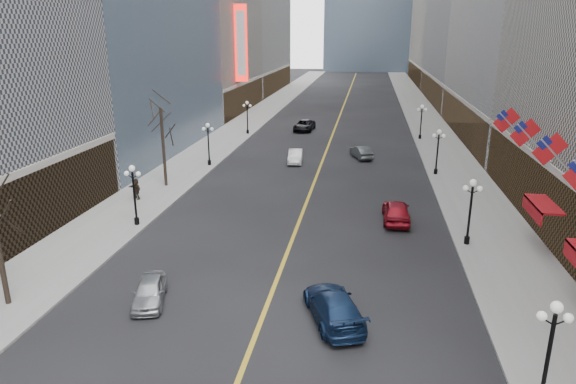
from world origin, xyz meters
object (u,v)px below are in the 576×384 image
(car_nb_mid, at_px, (295,156))
(car_sb_mid, at_px, (396,211))
(streetlamp_east_2, at_px, (438,147))
(car_nb_far, at_px, (304,125))
(streetlamp_east_0, at_px, (550,345))
(streetlamp_west_2, at_px, (208,140))
(car_sb_near, at_px, (334,306))
(streetlamp_east_1, at_px, (471,205))
(streetlamp_west_1, at_px, (134,189))
(streetlamp_east_3, at_px, (421,118))
(car_nb_near, at_px, (149,291))
(car_sb_far, at_px, (361,152))
(streetlamp_west_3, at_px, (247,114))

(car_nb_mid, xyz_separation_m, car_sb_mid, (10.18, -17.06, 0.14))
(streetlamp_east_2, xyz_separation_m, car_nb_far, (-16.10, 22.15, -2.13))
(streetlamp_east_0, relative_size, streetlamp_west_2, 1.00)
(car_sb_near, bearing_deg, streetlamp_west_2, -82.24)
(streetlamp_west_2, distance_m, car_sb_mid, 23.74)
(streetlamp_east_1, height_order, car_sb_mid, streetlamp_east_1)
(car_nb_far, bearing_deg, car_nb_mid, -82.08)
(streetlamp_west_1, bearing_deg, streetlamp_east_3, 56.75)
(car_nb_mid, xyz_separation_m, car_nb_far, (-1.39, 19.08, 0.07))
(car_sb_near, distance_m, car_sb_mid, 15.25)
(car_nb_near, distance_m, car_nb_mid, 31.76)
(streetlamp_east_1, bearing_deg, car_sb_far, 107.29)
(car_nb_mid, bearing_deg, streetlamp_west_2, -166.23)
(streetlamp_east_0, height_order, car_sb_far, streetlamp_east_0)
(car_nb_near, bearing_deg, car_sb_far, 57.99)
(car_nb_far, bearing_deg, streetlamp_west_2, -104.95)
(streetlamp_east_0, height_order, streetlamp_east_2, same)
(streetlamp_west_1, distance_m, car_sb_mid, 19.60)
(streetlamp_west_2, distance_m, streetlamp_west_3, 18.00)
(car_sb_near, xyz_separation_m, car_sb_far, (0.67, 35.05, -0.08))
(streetlamp_west_1, relative_size, car_sb_far, 1.06)
(car_nb_mid, height_order, car_sb_mid, car_sb_mid)
(car_sb_near, bearing_deg, car_nb_near, -21.92)
(car_nb_near, bearing_deg, streetlamp_east_2, 42.44)
(car_nb_near, bearing_deg, streetlamp_east_1, 15.00)
(streetlamp_west_2, distance_m, car_nb_mid, 9.66)
(streetlamp_west_2, height_order, streetlamp_west_3, same)
(streetlamp_west_3, distance_m, car_sb_far, 20.00)
(streetlamp_east_3, distance_m, car_sb_near, 47.55)
(streetlamp_west_2, distance_m, car_sb_far, 17.37)
(streetlamp_west_3, bearing_deg, car_sb_far, -36.18)
(streetlamp_west_1, height_order, car_nb_near, streetlamp_west_1)
(streetlamp_east_0, height_order, streetlamp_east_1, same)
(car_nb_far, distance_m, car_sb_far, 18.04)
(car_sb_mid, bearing_deg, streetlamp_east_2, -108.87)
(streetlamp_east_3, height_order, car_nb_mid, streetlamp_east_3)
(streetlamp_east_3, xyz_separation_m, streetlamp_west_1, (-23.60, -36.00, 0.00))
(car_nb_far, bearing_deg, streetlamp_west_1, -96.83)
(streetlamp_east_1, distance_m, car_nb_near, 21.00)
(car_nb_near, bearing_deg, streetlamp_east_3, 53.56)
(car_sb_mid, distance_m, car_sb_far, 20.48)
(streetlamp_west_1, distance_m, streetlamp_west_2, 18.00)
(car_nb_far, height_order, car_sb_mid, car_sb_mid)
(car_nb_mid, bearing_deg, streetlamp_west_1, -118.17)
(streetlamp_east_1, bearing_deg, streetlamp_west_1, 180.00)
(streetlamp_east_2, distance_m, streetlamp_west_1, 29.68)
(streetlamp_west_3, relative_size, car_nb_near, 1.16)
(car_sb_mid, bearing_deg, streetlamp_west_1, 10.94)
(streetlamp_east_1, xyz_separation_m, streetlamp_west_3, (-23.60, 36.00, 0.00))
(streetlamp_west_2, height_order, car_nb_mid, streetlamp_west_2)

